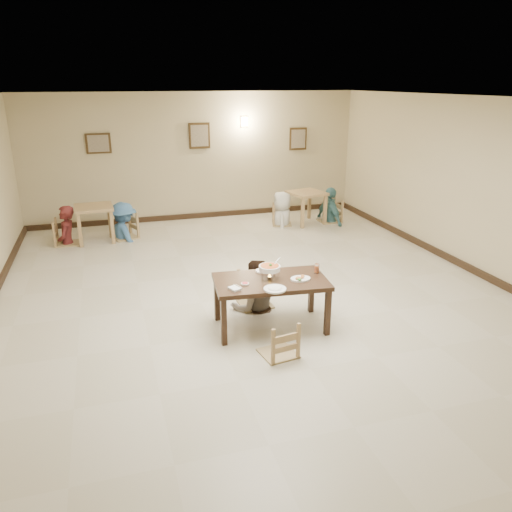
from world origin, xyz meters
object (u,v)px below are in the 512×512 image
object	(u,v)px
bg_table_left	(94,212)
bg_chair_rl	(282,205)
main_table	(271,285)
chair_far	(255,275)
bg_diner_b	(122,202)
bg_diner_a	(63,206)
bg_diner_c	(282,192)
curry_warmer	(270,268)
bg_chair_lr	(123,214)
bg_chair_ll	(65,221)
bg_diner_d	(331,188)
drink_glass	(317,269)
chair_near	(279,322)
bg_table_right	(306,198)
bg_chair_rr	(330,201)
main_diner	(255,260)

from	to	relation	value
bg_table_left	bg_chair_rl	distance (m)	4.21
main_table	bg_chair_rl	world-z (taller)	bg_chair_rl
chair_far	bg_diner_b	size ratio (longest dim) A/B	0.63
bg_diner_a	bg_diner_c	world-z (taller)	bg_diner_a
curry_warmer	bg_diner_c	world-z (taller)	bg_diner_c
curry_warmer	bg_chair_lr	xyz separation A→B (m)	(-1.71, 4.81, -0.33)
bg_chair_ll	main_table	bearing A→B (deg)	-145.67
bg_diner_c	bg_diner_d	distance (m)	1.20
main_table	bg_diner_a	bearing A→B (deg)	126.89
drink_glass	bg_chair_ll	world-z (taller)	bg_chair_ll
drink_glass	chair_near	bearing A→B (deg)	-136.87
bg_table_left	bg_table_right	xyz separation A→B (m)	(4.80, 0.02, -0.00)
drink_glass	bg_chair_ll	distance (m)	5.91
chair_near	drink_glass	world-z (taller)	chair_near
bg_chair_ll	bg_diner_a	bearing A→B (deg)	-86.88
curry_warmer	bg_chair_rr	size ratio (longest dim) A/B	0.32
bg_chair_rl	bg_diner_a	size ratio (longest dim) A/B	0.57
bg_table_left	bg_chair_lr	world-z (taller)	bg_chair_lr
chair_far	bg_diner_d	bearing A→B (deg)	49.04
main_diner	bg_diner_a	size ratio (longest dim) A/B	0.93
chair_far	curry_warmer	distance (m)	0.80
bg_table_left	bg_diner_d	world-z (taller)	bg_diner_d
chair_near	drink_glass	distance (m)	1.18
bg_chair_rr	bg_diner_a	size ratio (longest dim) A/B	0.63
curry_warmer	bg_diner_c	xyz separation A→B (m)	(1.91, 4.82, -0.07)
bg_diner_d	bg_table_right	bearing A→B (deg)	76.42
chair_far	bg_chair_ll	world-z (taller)	bg_chair_ll
curry_warmer	bg_chair_lr	size ratio (longest dim) A/B	0.31
bg_table_left	bg_diner_a	bearing A→B (deg)	-175.40
bg_chair_ll	bg_diner_b	size ratio (longest dim) A/B	0.64
chair_far	chair_near	size ratio (longest dim) A/B	1.11
bg_chair_rr	bg_diner_d	size ratio (longest dim) A/B	0.61
chair_near	main_diner	size ratio (longest dim) A/B	0.59
chair_near	curry_warmer	distance (m)	0.88
bg_diner_a	bg_diner_d	xyz separation A→B (m)	(5.98, 0.01, 0.02)
bg_chair_lr	bg_diner_d	xyz separation A→B (m)	(4.81, -0.08, 0.31)
main_table	bg_diner_a	distance (m)	5.56
curry_warmer	bg_diner_a	bearing A→B (deg)	121.37
bg_diner_a	bg_diner_c	distance (m)	4.79
main_table	bg_table_left	xyz separation A→B (m)	(-2.30, 4.80, -0.00)
bg_chair_lr	bg_diner_d	bearing A→B (deg)	68.31
main_diner	bg_chair_ll	distance (m)	4.99
bg_chair_rl	drink_glass	bearing A→B (deg)	-177.77
chair_near	bg_table_left	world-z (taller)	chair_near
chair_near	bg_chair_rr	size ratio (longest dim) A/B	0.87
bg_diner_b	bg_diner_c	size ratio (longest dim) A/B	1.00
bg_table_left	bg_chair_ll	bearing A→B (deg)	-175.40
bg_chair_rl	bg_diner_c	size ratio (longest dim) A/B	0.59
bg_diner_c	bg_diner_d	size ratio (longest dim) A/B	0.94
bg_diner_d	curry_warmer	bearing A→B (deg)	138.44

